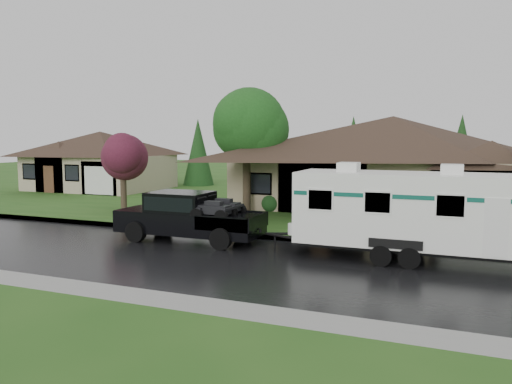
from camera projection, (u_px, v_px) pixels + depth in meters
ground at (292, 253)px, 19.15m from camera, size 140.00×140.00×0.00m
road at (275, 265)px, 17.31m from camera, size 140.00×8.00×0.01m
curb at (308, 240)px, 21.22m from camera, size 140.00×0.50×0.15m
lawn at (362, 204)px, 32.98m from camera, size 140.00×26.00×0.15m
house_main at (397, 151)px, 30.68m from camera, size 19.44×10.80×6.90m
house_far at (102, 155)px, 41.54m from camera, size 10.80×8.64×5.80m
tree_left_green at (247, 125)px, 28.35m from camera, size 4.33×4.33×7.17m
tree_red at (123, 155)px, 29.08m from camera, size 2.84×2.84×4.71m
shrub_row at (380, 208)px, 26.92m from camera, size 13.60×1.00×1.00m
pickup_truck at (187, 215)px, 21.33m from camera, size 6.33×2.41×2.11m
travel_trailer at (400, 209)px, 17.98m from camera, size 7.81×2.74×3.50m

